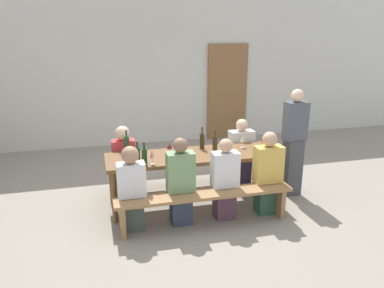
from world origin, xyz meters
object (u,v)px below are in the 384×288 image
Objects in this scene: seated_guest_near_0 at (132,190)px; seated_guest_near_3 at (268,175)px; wooden_door at (227,92)px; wine_glass_1 at (152,154)px; seated_guest_far_0 at (124,163)px; wine_glass_2 at (243,140)px; seated_guest_far_1 at (241,154)px; bench_far at (182,164)px; standing_host at (294,144)px; wine_bottle_1 at (144,157)px; seated_guest_near_2 at (225,181)px; wine_bottle_3 at (202,141)px; seated_guest_near_1 at (181,183)px; wine_bottle_4 at (215,144)px; bench_near at (205,199)px; wine_glass_0 at (170,147)px; tasting_table at (192,159)px; wine_bottle_2 at (138,155)px; wine_bottle_0 at (127,144)px.

seated_guest_near_3 is (1.82, 0.00, 0.02)m from seated_guest_near_0.
wooden_door is 4.08m from wine_glass_1.
seated_guest_near_3 is (1.52, -0.25, -0.34)m from wine_glass_1.
wine_glass_1 is 0.91m from seated_guest_far_0.
wine_glass_2 is 0.16× the size of seated_guest_far_1.
standing_host is at bearing -24.07° from bench_far.
seated_guest_near_2 is at bearing -11.83° from wine_bottle_1.
seated_guest_far_1 reaches higher than wine_bottle_3.
seated_guest_near_1 is (-1.08, -0.62, -0.33)m from wine_glass_2.
seated_guest_near_3 is (0.60, -0.48, -0.33)m from wine_bottle_4.
wine_bottle_4 is 0.49m from wine_glass_2.
bench_near is at bearing -135.83° from wine_glass_2.
wooden_door is 1.91× the size of seated_guest_near_2.
tasting_table is at bearing -10.45° from wine_glass_0.
wine_bottle_4 is at bearing -68.45° from seated_guest_near_0.
seated_guest_near_0 is at bearing 90.00° from seated_guest_near_3.
wine_bottle_3 is 1.89× the size of wine_glass_2.
standing_host reaches higher than seated_guest_near_3.
wine_glass_0 is 1.39m from seated_guest_near_3.
seated_guest_near_0 is at bearing 0.42° from seated_guest_far_0.
seated_guest_near_0 is at bearing -159.83° from wine_glass_2.
wine_glass_2 is 1.29m from seated_guest_near_1.
wooden_door reaches higher than wine_bottle_4.
wine_bottle_0 is at bearing 101.11° from wine_bottle_2.
wine_glass_0 reaches higher than bench_far.
wine_bottle_0 is at bearing 175.86° from wine_bottle_3.
bench_near is 7.35× the size of wine_bottle_1.
wine_bottle_4 is 1.37m from seated_guest_near_0.
seated_guest_far_1 reaches higher than bench_far.
seated_guest_near_2 is (-0.48, -0.62, -0.36)m from wine_glass_2.
wooden_door reaches higher than seated_guest_far_1.
standing_host reaches higher than seated_guest_near_0.
wine_bottle_3 is (0.20, -0.46, 0.51)m from bench_far.
seated_guest_near_0 is (-0.03, -0.80, -0.35)m from wine_bottle_0.
seated_guest_near_1 is (-0.49, -0.72, -0.32)m from wine_bottle_3.
wine_glass_2 is at bearing 44.17° from bench_near.
seated_guest_near_3 is (-0.70, -3.66, -0.50)m from wooden_door.
seated_guest_near_0 is at bearing -146.82° from wine_bottle_3.
wine_bottle_0 is 0.30× the size of seated_guest_near_2.
seated_guest_near_2 reaches higher than seated_guest_far_1.
wooden_door is at bearing 64.21° from wine_bottle_3.
seated_guest_far_1 reaches higher than wine_bottle_0.
wine_bottle_4 reaches higher than bench_far.
bench_near is 7.75× the size of wine_bottle_2.
bench_near is (-1.62, -3.81, -0.69)m from wooden_door.
seated_guest_near_0 is (-0.59, -0.57, -0.34)m from wine_glass_0.
seated_guest_near_2 is (1.09, -0.32, -0.34)m from wine_bottle_2.
tasting_table is 1.06m from seated_guest_near_3.
wine_bottle_3 is at bearing 116.79° from wine_bottle_4.
wine_bottle_1 is at bearing -74.14° from wine_bottle_0.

